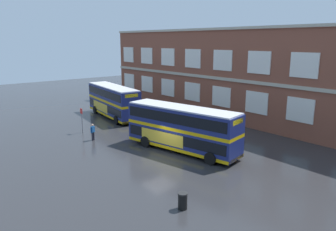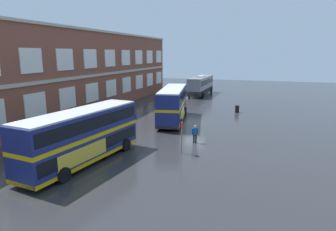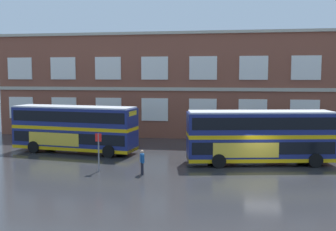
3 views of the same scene
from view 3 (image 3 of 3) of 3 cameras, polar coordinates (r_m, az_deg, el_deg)
ground_plane at (r=31.56m, az=12.90°, el=-6.88°), size 120.00×120.00×0.00m
brick_terminal_building at (r=46.78m, az=11.59°, el=4.02°), size 56.49×8.19×11.32m
double_decker_near at (r=36.68m, az=-12.90°, el=-1.72°), size 11.24×3.95×4.07m
double_decker_middle at (r=31.85m, az=12.68°, el=-2.83°), size 11.29×4.64×4.07m
waiting_passenger at (r=28.09m, az=-3.63°, el=-6.36°), size 0.38×0.62×1.70m
bus_stand_flag at (r=29.20m, az=-9.65°, el=-4.56°), size 0.44×0.10×2.70m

